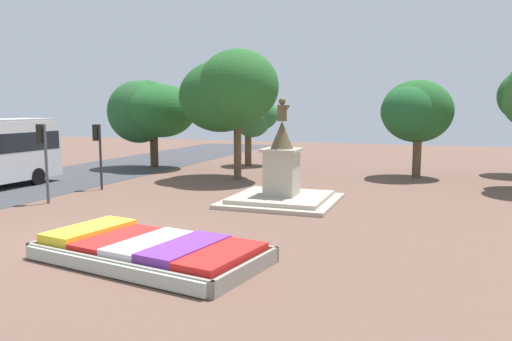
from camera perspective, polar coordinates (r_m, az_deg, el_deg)
ground_plane at (r=16.39m, az=-18.02°, el=-7.50°), size 87.85×87.85×0.00m
flower_planter at (r=13.79m, az=-12.20°, el=-8.91°), size 6.57×4.13×0.65m
statue_monument at (r=21.30m, az=2.94°, el=-1.40°), size 4.62×4.62×4.46m
traffic_light_mid_block at (r=22.80m, az=-23.14°, el=2.38°), size 0.42×0.30×3.36m
traffic_light_far_corner at (r=25.77m, az=-17.60°, el=2.93°), size 0.41×0.29×3.23m
park_tree_far_left at (r=28.22m, az=-2.99°, el=9.04°), size 5.68×5.70×7.21m
park_tree_behind_statue at (r=34.81m, az=-0.18°, el=6.10°), size 3.08×3.24×4.71m
park_tree_street_side at (r=34.09m, az=-12.05°, el=6.82°), size 5.98×4.81×5.86m
park_tree_distant at (r=30.20m, az=17.66°, el=6.37°), size 4.06×4.13×5.63m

